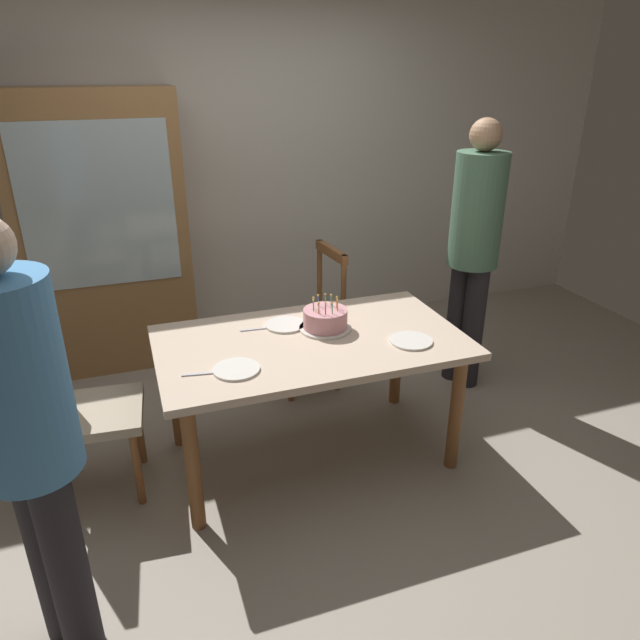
{
  "coord_description": "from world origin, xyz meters",
  "views": [
    {
      "loc": [
        -0.85,
        -2.56,
        2.03
      ],
      "look_at": [
        0.05,
        0.0,
        0.82
      ],
      "focal_mm": 32.49,
      "sensor_mm": 36.0,
      "label": 1
    }
  ],
  "objects": [
    {
      "name": "ground",
      "position": [
        0.0,
        0.0,
        0.0
      ],
      "size": [
        6.4,
        6.4,
        0.0
      ],
      "primitive_type": "plane",
      "color": "#9E9384"
    },
    {
      "name": "back_wall",
      "position": [
        0.0,
        1.85,
        1.3
      ],
      "size": [
        6.4,
        0.1,
        2.6
      ],
      "primitive_type": "cube",
      "color": "beige",
      "rests_on": "ground"
    },
    {
      "name": "dining_table",
      "position": [
        0.0,
        0.0,
        0.63
      ],
      "size": [
        1.58,
        0.9,
        0.72
      ],
      "color": "beige",
      "rests_on": "ground"
    },
    {
      "name": "birthday_cake",
      "position": [
        0.11,
        0.09,
        0.78
      ],
      "size": [
        0.28,
        0.28,
        0.18
      ],
      "color": "silver",
      "rests_on": "dining_table"
    },
    {
      "name": "plate_near_celebrant",
      "position": [
        -0.43,
        -0.2,
        0.73
      ],
      "size": [
        0.22,
        0.22,
        0.01
      ],
      "primitive_type": "cylinder",
      "color": "white",
      "rests_on": "dining_table"
    },
    {
      "name": "plate_far_side",
      "position": [
        -0.08,
        0.2,
        0.73
      ],
      "size": [
        0.22,
        0.22,
        0.01
      ],
      "primitive_type": "cylinder",
      "color": "white",
      "rests_on": "dining_table"
    },
    {
      "name": "plate_near_guest",
      "position": [
        0.47,
        -0.2,
        0.73
      ],
      "size": [
        0.22,
        0.22,
        0.01
      ],
      "primitive_type": "cylinder",
      "color": "white",
      "rests_on": "dining_table"
    },
    {
      "name": "fork_near_celebrant",
      "position": [
        -0.59,
        -0.19,
        0.73
      ],
      "size": [
        0.18,
        0.04,
        0.01
      ],
      "primitive_type": "cube",
      "rotation": [
        0.0,
        0.0,
        -0.16
      ],
      "color": "silver",
      "rests_on": "dining_table"
    },
    {
      "name": "fork_far_side",
      "position": [
        -0.24,
        0.21,
        0.73
      ],
      "size": [
        0.18,
        0.03,
        0.01
      ],
      "primitive_type": "cube",
      "rotation": [
        0.0,
        0.0,
        -0.08
      ],
      "color": "silver",
      "rests_on": "dining_table"
    },
    {
      "name": "chair_spindle_back",
      "position": [
        0.24,
        0.77,
        0.46
      ],
      "size": [
        0.48,
        0.48,
        0.95
      ],
      "color": "tan",
      "rests_on": "ground"
    },
    {
      "name": "chair_upholstered",
      "position": [
        -1.18,
        0.1,
        0.53
      ],
      "size": [
        0.48,
        0.48,
        0.95
      ],
      "color": "tan",
      "rests_on": "ground"
    },
    {
      "name": "person_celebrant",
      "position": [
        -1.23,
        -0.78,
        0.94
      ],
      "size": [
        0.32,
        0.32,
        1.66
      ],
      "color": "#262328",
      "rests_on": "ground"
    },
    {
      "name": "person_guest",
      "position": [
        1.24,
        0.46,
        1.0
      ],
      "size": [
        0.32,
        0.32,
        1.74
      ],
      "color": "#262328",
      "rests_on": "ground"
    },
    {
      "name": "china_cabinet",
      "position": [
        -0.97,
        1.56,
        0.95
      ],
      "size": [
        1.1,
        0.45,
        1.9
      ],
      "color": "#9E7042",
      "rests_on": "ground"
    }
  ]
}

